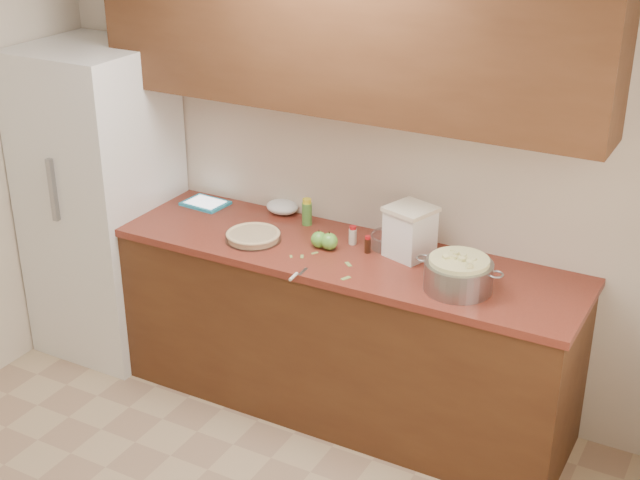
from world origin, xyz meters
The scene contains 21 objects.
room_shell centered at (0.00, 0.00, 1.30)m, with size 3.60×3.60×3.60m.
counter_run centered at (0.00, 1.48, 0.46)m, with size 2.64×0.68×0.92m.
upper_cabinets centered at (0.00, 1.63, 1.95)m, with size 2.60×0.34×0.70m, color #512E18.
fridge centered at (-1.44, 1.44, 0.90)m, with size 0.70×0.70×1.80m, color white.
pie centered at (-0.37, 1.37, 0.94)m, with size 0.29×0.29×0.05m.
colander centered at (0.74, 1.36, 1.00)m, with size 0.42×0.32×0.16m.
flour_canister centered at (0.40, 1.59, 1.05)m, with size 0.26×0.26×0.26m.
tablet centered at (-0.87, 1.65, 0.93)m, with size 0.25×0.20×0.02m.
paring_knife centered at (0.03, 1.11, 0.93)m, with size 0.03×0.16×0.01m.
lemon_bottle centered at (-0.23, 1.68, 0.99)m, with size 0.05×0.05×0.15m.
cinnamon_shaker centered at (0.10, 1.58, 0.97)m, with size 0.04×0.04×0.10m.
vanilla_bottle centered at (0.21, 1.52, 0.96)m, with size 0.03×0.03×0.09m.
mixing_bowl centered at (0.28, 1.63, 0.96)m, with size 0.20×0.20×0.07m.
paper_towel centered at (-0.42, 1.75, 0.96)m, with size 0.18×0.15×0.08m, color white.
apple_left centered at (-0.03, 1.46, 0.96)m, with size 0.08×0.08×0.10m.
apple_center centered at (0.02, 1.46, 0.96)m, with size 0.09×0.09×0.10m.
peel_a centered at (-0.10, 1.30, 0.92)m, with size 0.03×0.01×0.00m, color #8AA852.
peel_b centered at (0.19, 1.35, 0.92)m, with size 0.05×0.02×0.00m, color #8AA852.
peel_c centered at (-0.02, 1.39, 0.92)m, with size 0.04×0.01×0.00m, color #8AA852.
peel_d centered at (0.24, 1.21, 0.92)m, with size 0.05×0.02×0.00m, color #8AA852.
peel_e centered at (-0.05, 1.32, 0.92)m, with size 0.04×0.02×0.00m, color #8AA852.
Camera 1 is at (1.93, -2.12, 2.82)m, focal length 50.00 mm.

